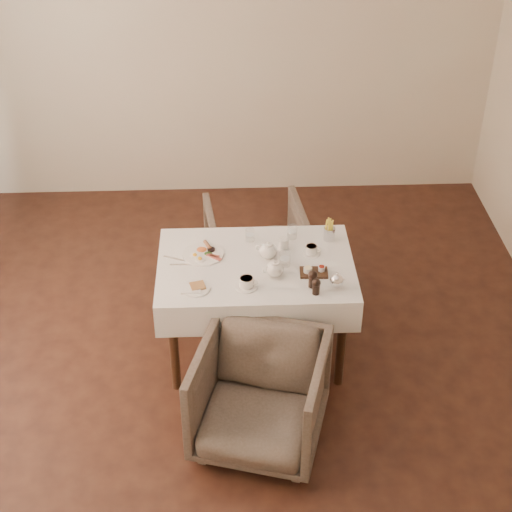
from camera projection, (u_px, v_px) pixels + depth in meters
The scene contains 20 objects.
table at pixel (256, 278), 5.16m from camera, with size 1.28×0.88×0.75m.
armchair_near at pixel (260, 396), 4.68m from camera, with size 0.74×0.76×0.69m, color #463C33.
armchair_far at pixel (256, 247), 5.99m from camera, with size 0.73×0.75×0.68m, color #463C33.
breakfast_plate at pixel (203, 253), 5.18m from camera, with size 0.27×0.27×0.03m.
side_plate at pixel (195, 288), 4.87m from camera, with size 0.18×0.18×0.02m.
teapot_centre at pixel (268, 250), 5.11m from camera, with size 0.16×0.13×0.13m, color white, non-canonical shape.
teapot_front at pixel (275, 268), 4.95m from camera, with size 0.15×0.12×0.12m, color white, non-canonical shape.
creamer at pixel (283, 244), 5.21m from camera, with size 0.07×0.07×0.08m, color white.
teacup_near at pixel (247, 283), 4.87m from camera, with size 0.14×0.14×0.07m.
teacup_far at pixel (311, 250), 5.17m from camera, with size 0.12×0.12×0.06m.
glass_left at pixel (250, 235), 5.30m from camera, with size 0.06×0.06×0.09m, color silver.
glass_mid at pixel (285, 259), 5.05m from camera, with size 0.07×0.07×0.10m, color silver.
glass_right at pixel (292, 232), 5.32m from camera, with size 0.07×0.07×0.09m, color silver.
condiment_board at pixel (314, 272), 5.00m from camera, with size 0.18×0.13×0.05m.
pepper_mill_left at pixel (313, 279), 4.86m from camera, with size 0.06×0.06×0.12m, color black, non-canonical shape.
pepper_mill_right at pixel (316, 286), 4.80m from camera, with size 0.05×0.05×0.11m, color black, non-canonical shape.
silver_pot at pixel (337, 280), 4.86m from camera, with size 0.10×0.09×0.11m, color white, non-canonical shape.
fries_cup at pixel (329, 230), 5.29m from camera, with size 0.08×0.08×0.16m.
cutlery_fork at pixel (177, 259), 5.13m from camera, with size 0.02×0.19×0.00m, color silver.
cutlery_knife at pixel (184, 265), 5.08m from camera, with size 0.01×0.18×0.00m, color silver.
Camera 1 is at (-0.08, -3.94, 3.71)m, focal length 55.00 mm.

